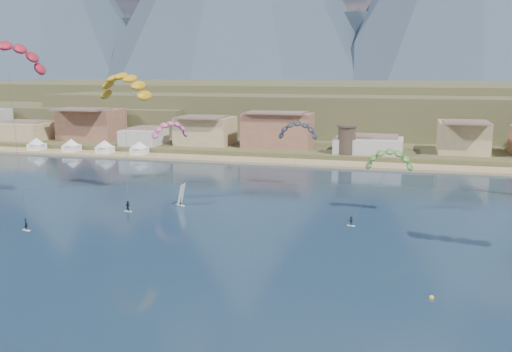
# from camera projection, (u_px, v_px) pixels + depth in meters

# --- Properties ---
(ground) EXTENTS (2400.00, 2400.00, 0.00)m
(ground) POSITION_uv_depth(u_px,v_px,m) (175.00, 324.00, 58.65)
(ground) COLOR #0D1E31
(ground) RESTS_ON ground
(beach) EXTENTS (2200.00, 12.00, 0.90)m
(beach) POSITION_uv_depth(u_px,v_px,m) (325.00, 164.00, 159.06)
(beach) COLOR #A3845D
(beach) RESTS_ON ground
(land) EXTENTS (2200.00, 900.00, 4.00)m
(land) POSITION_uv_depth(u_px,v_px,m) (389.00, 97.00, 589.36)
(land) COLOR brown
(land) RESTS_ON ground
(foothills) EXTENTS (940.00, 210.00, 18.00)m
(foothills) POSITION_uv_depth(u_px,v_px,m) (410.00, 107.00, 271.44)
(foothills) COLOR brown
(foothills) RESTS_ON ground
(town) EXTENTS (400.00, 24.00, 12.00)m
(town) POSITION_uv_depth(u_px,v_px,m) (211.00, 127.00, 183.23)
(town) COLOR beige
(town) RESTS_ON ground
(watchtower) EXTENTS (5.82, 5.82, 8.60)m
(watchtower) POSITION_uv_depth(u_px,v_px,m) (347.00, 140.00, 164.21)
(watchtower) COLOR #47382D
(watchtower) RESTS_ON ground
(beach_tents) EXTENTS (43.40, 6.40, 5.00)m
(beach_tents) POSITION_uv_depth(u_px,v_px,m) (87.00, 143.00, 178.32)
(beach_tents) COLOR white
(beach_tents) RESTS_ON ground
(kitesurfer_red) EXTENTS (18.98, 18.83, 33.96)m
(kitesurfer_red) POSITION_uv_depth(u_px,v_px,m) (6.00, 53.00, 101.90)
(kitesurfer_red) COLOR silver
(kitesurfer_red) RESTS_ON ground
(kitesurfer_yellow) EXTENTS (13.96, 16.84, 28.05)m
(kitesurfer_yellow) POSITION_uv_depth(u_px,v_px,m) (124.00, 82.00, 114.81)
(kitesurfer_yellow) COLOR silver
(kitesurfer_yellow) RESTS_ON ground
(kitesurfer_green) EXTENTS (10.80, 12.14, 15.14)m
(kitesurfer_green) POSITION_uv_depth(u_px,v_px,m) (389.00, 156.00, 101.82)
(kitesurfer_green) COLOR silver
(kitesurfer_green) RESTS_ON ground
(distant_kite_pink) EXTENTS (8.86, 8.67, 16.43)m
(distant_kite_pink) POSITION_uv_depth(u_px,v_px,m) (170.00, 127.00, 131.21)
(distant_kite_pink) COLOR #262626
(distant_kite_pink) RESTS_ON ground
(distant_kite_dark) EXTENTS (9.46, 6.23, 17.02)m
(distant_kite_dark) POSITION_uv_depth(u_px,v_px,m) (298.00, 127.00, 124.16)
(distant_kite_dark) COLOR #262626
(distant_kite_dark) RESTS_ON ground
(windsurfer) EXTENTS (2.73, 2.72, 4.33)m
(windsurfer) POSITION_uv_depth(u_px,v_px,m) (180.00, 198.00, 110.34)
(windsurfer) COLOR silver
(windsurfer) RESTS_ON ground
(buoy) EXTENTS (0.60, 0.60, 0.60)m
(buoy) POSITION_uv_depth(u_px,v_px,m) (432.00, 298.00, 65.13)
(buoy) COLOR gold
(buoy) RESTS_ON ground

